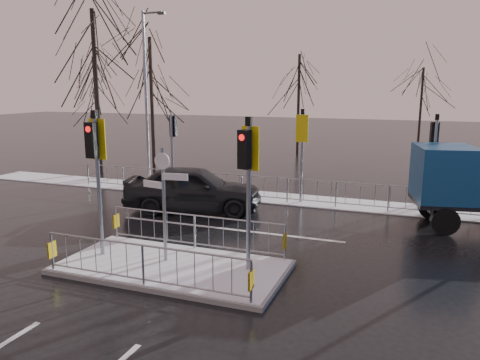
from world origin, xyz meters
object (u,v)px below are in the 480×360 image
(street_lamp_left, at_px, (147,92))
(car_far_lane, at_px, (193,189))
(flatbed_truck, at_px, (470,185))
(traffic_island, at_px, (172,255))

(street_lamp_left, bearing_deg, car_far_lane, -42.53)
(flatbed_truck, bearing_deg, street_lamp_left, 169.38)
(traffic_island, relative_size, car_far_lane, 1.14)
(traffic_island, distance_m, flatbed_truck, 10.33)
(car_far_lane, bearing_deg, street_lamp_left, 32.25)
(traffic_island, xyz_separation_m, flatbed_truck, (7.65, 6.85, 1.10))
(car_far_lane, height_order, flatbed_truck, flatbed_truck)
(car_far_lane, distance_m, street_lamp_left, 6.91)
(car_far_lane, bearing_deg, traffic_island, -174.62)
(traffic_island, xyz_separation_m, car_far_lane, (-2.07, 5.50, 0.50))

